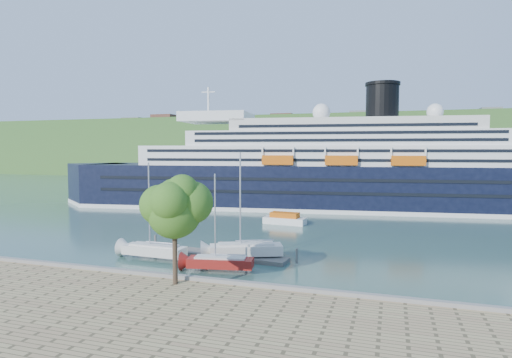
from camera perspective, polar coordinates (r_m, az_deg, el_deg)
The scene contains 10 objects.
ground at distance 39.13m, azimuth -17.75°, elevation -13.08°, with size 400.00×400.00×0.00m, color #284842.
far_hillside at distance 176.70m, azimuth 10.71°, elevation 4.14°, with size 400.00×50.00×24.00m, color #2C5522.
quay_coping at distance 38.65m, azimuth -17.96°, elevation -11.52°, with size 220.00×0.50×0.30m, color slate.
cruise_ship at distance 82.51m, azimuth 8.67°, elevation 4.29°, with size 105.45×15.35×23.68m, color black, non-canonical shape.
promenade_tree at distance 33.38m, azimuth -10.80°, elevation -6.06°, with size 5.52×5.52×9.14m, color #2B5917, non-canonical shape.
floating_pontoon at distance 46.92m, azimuth -6.99°, elevation -9.78°, with size 18.84×2.30×0.42m, color #68655D, non-canonical shape.
sailboat_white_near at distance 44.99m, azimuth -13.49°, elevation -4.53°, with size 7.39×2.05×9.55m, color silver, non-canonical shape.
sailboat_red at distance 39.62m, azimuth -4.80°, elevation -6.21°, with size 6.73×1.87×8.70m, color maroon, non-canonical shape.
sailboat_white_far at distance 43.54m, azimuth -1.36°, elevation -4.04°, with size 8.16×2.27×10.54m, color silver, non-canonical shape.
tender_launch at distance 65.26m, azimuth 3.85°, elevation -5.24°, with size 6.47×2.21×1.79m, color #CF580C, non-canonical shape.
Camera 1 is at (21.95, -30.33, 11.36)m, focal length 30.00 mm.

